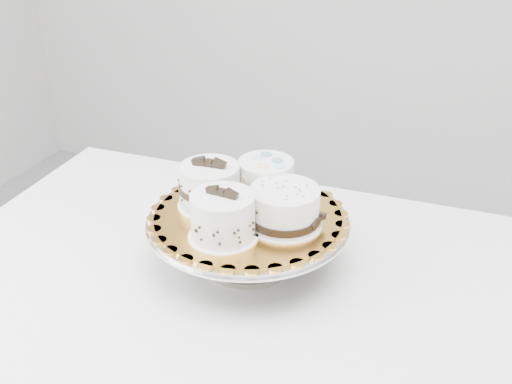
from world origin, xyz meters
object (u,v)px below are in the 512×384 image
at_px(cake_swirl, 223,217).
at_px(cake_banded, 210,188).
at_px(cake_dots, 266,179).
at_px(cake_ribbon, 285,208).
at_px(table, 257,319).
at_px(cake_board, 248,216).
at_px(cake_stand, 248,232).

relative_size(cake_swirl, cake_banded, 0.99).
distance_m(cake_dots, cake_ribbon, 0.10).
distance_m(cake_swirl, cake_banded, 0.11).
height_order(table, cake_ribbon, cake_ribbon).
bearing_deg(cake_swirl, table, 27.74).
xyz_separation_m(table, cake_ribbon, (0.03, 0.05, 0.21)).
bearing_deg(cake_ribbon, cake_banded, -174.76).
bearing_deg(cake_ribbon, cake_swirl, -126.97).
bearing_deg(cake_dots, cake_board, -105.79).
height_order(table, cake_stand, cake_stand).
height_order(cake_board, cake_ribbon, cake_ribbon).
distance_m(table, cake_banded, 0.26).
xyz_separation_m(cake_stand, cake_ribbon, (0.07, -0.00, 0.07)).
distance_m(table, cake_swirl, 0.22).
relative_size(table, cake_ribbon, 8.88).
xyz_separation_m(cake_board, cake_swirl, (-0.01, -0.08, 0.04)).
relative_size(cake_banded, cake_dots, 0.97).
bearing_deg(cake_swirl, cake_dots, 88.84).
height_order(cake_stand, cake_ribbon, cake_ribbon).
xyz_separation_m(table, cake_banded, (-0.12, 0.07, 0.22)).
xyz_separation_m(cake_board, cake_ribbon, (0.07, -0.00, 0.03)).
height_order(table, cake_board, cake_board).
relative_size(cake_stand, cake_banded, 3.03).
xyz_separation_m(cake_swirl, cake_banded, (-0.07, 0.09, -0.00)).
relative_size(cake_stand, cake_swirl, 3.05).
distance_m(cake_stand, cake_swirl, 0.11).
bearing_deg(cake_board, cake_dots, 86.99).
xyz_separation_m(table, cake_stand, (-0.04, 0.06, 0.14)).
bearing_deg(cake_stand, table, -53.78).
relative_size(cake_swirl, cake_dots, 0.96).
relative_size(cake_swirl, cake_ribbon, 0.84).
height_order(cake_board, cake_banded, cake_banded).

